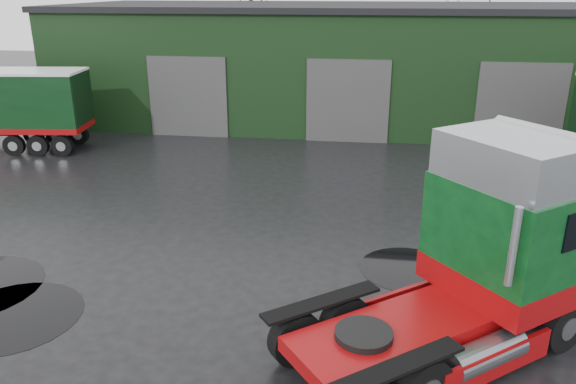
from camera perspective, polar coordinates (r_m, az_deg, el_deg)
The scene contains 8 objects.
ground at distance 15.32m, azimuth -4.04°, elevation -8.14°, with size 100.00×100.00×0.00m, color black.
warehouse at distance 33.42m, azimuth 6.61°, elevation 13.05°, with size 32.40×12.40×6.30m.
hero_tractor at distance 11.42m, azimuth 15.11°, elevation -6.48°, with size 3.10×7.31×4.54m, color #0A3D16, non-canonical shape.
tree_back_a at distance 44.15m, azimuth -3.74°, elevation 16.93°, with size 4.40×4.40×9.50m, color black, non-canonical shape.
tree_back_b at distance 43.87m, azimuth 17.96°, elevation 14.70°, with size 4.40×4.40×7.50m, color black, non-canonical shape.
puddle_0 at distance 14.90m, azimuth -26.17°, elevation -11.26°, with size 3.18×3.18×0.01m, color black.
puddle_1 at distance 15.80m, azimuth 12.09°, elevation -7.64°, with size 2.65×2.65×0.01m, color black.
puddle_3 at distance 13.35m, azimuth 10.65°, elevation -13.13°, with size 2.04×2.04×0.01m, color black.
Camera 1 is at (2.97, -13.16, 7.27)m, focal length 35.00 mm.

